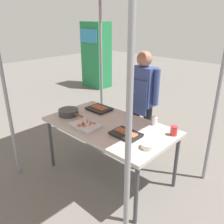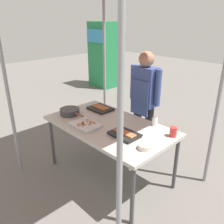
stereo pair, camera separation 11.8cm
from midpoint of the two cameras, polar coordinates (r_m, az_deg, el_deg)
name	(u,v)px [view 1 (the left image)]	position (r m, az deg, el deg)	size (l,w,h in m)	color
ground_plane	(109,175)	(3.28, -1.69, -14.95)	(18.00, 18.00, 0.00)	#66605B
stall_table	(109,128)	(2.92, -1.84, -3.97)	(1.60, 0.90, 0.75)	#B7B2A8
tray_grilled_sausages	(126,134)	(2.62, 2.10, -5.34)	(0.33, 0.24, 0.05)	black
tray_meat_skewers	(86,125)	(2.85, -7.60, -3.24)	(0.35, 0.25, 0.04)	silver
tray_pork_links	(99,109)	(3.34, -4.17, 0.83)	(0.33, 0.26, 0.05)	black
cooking_wok	(69,112)	(3.21, -11.52, -0.01)	(0.42, 0.26, 0.08)	#38383A
condiment_bowl	(148,146)	(2.40, 7.32, -8.15)	(0.14, 0.14, 0.05)	silver
drink_cup_near_edge	(174,131)	(2.69, 13.55, -4.41)	(0.08, 0.08, 0.11)	red
drink_cup_by_wok	(155,121)	(2.90, 9.13, -2.13)	(0.07, 0.07, 0.10)	white
vendor_woman	(142,96)	(3.40, 6.38, 3.80)	(0.52, 0.23, 1.56)	black
neighbor_stall_left	(96,55)	(7.06, -4.33, 13.59)	(0.75, 0.56, 1.85)	#237F47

